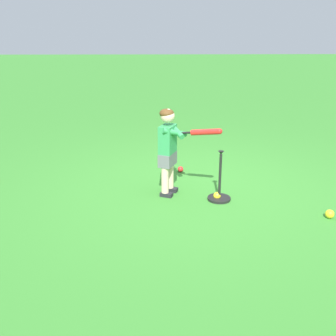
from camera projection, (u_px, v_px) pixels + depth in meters
ground_plane at (200, 189)px, 5.49m from camera, size 40.00×40.00×0.00m
child_batter at (170, 144)px, 5.11m from camera, size 0.74×0.44×1.08m
play_ball_center_lawn at (330, 214)px, 4.68m from camera, size 0.10×0.10×0.10m
play_ball_far_right at (217, 196)px, 5.17m from camera, size 0.09×0.09×0.09m
play_ball_midfield at (180, 169)px, 6.07m from camera, size 0.08×0.08×0.08m
batting_tee at (219, 192)px, 5.13m from camera, size 0.28×0.28×0.62m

